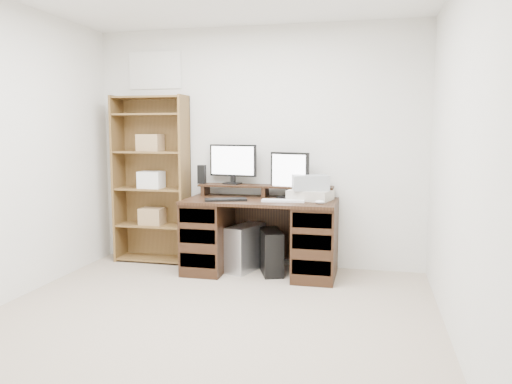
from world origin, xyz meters
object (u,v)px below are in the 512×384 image
(desk, at_px, (261,235))
(tower_black, at_px, (271,252))
(monitor_wide, at_px, (233,162))
(bookshelf, at_px, (152,178))
(tower_silver, at_px, (245,248))
(monitor_small, at_px, (289,173))
(printer, at_px, (310,195))

(desk, xyz_separation_m, tower_black, (0.10, 0.02, -0.17))
(monitor_wide, height_order, bookshelf, bookshelf)
(tower_silver, bearing_deg, monitor_small, 31.34)
(printer, bearing_deg, tower_silver, -166.20)
(desk, distance_m, bookshelf, 1.38)
(desk, xyz_separation_m, printer, (0.48, 0.07, 0.41))
(monitor_wide, relative_size, monitor_small, 1.12)
(desk, distance_m, tower_silver, 0.24)
(monitor_small, relative_size, tower_silver, 0.99)
(monitor_small, xyz_separation_m, tower_silver, (-0.44, -0.10, -0.77))
(desk, relative_size, printer, 3.75)
(tower_silver, xyz_separation_m, bookshelf, (-1.08, 0.15, 0.68))
(desk, bearing_deg, printer, 8.12)
(desk, relative_size, tower_silver, 3.20)
(tower_silver, bearing_deg, bookshelf, -169.57)
(monitor_small, bearing_deg, bookshelf, -162.03)
(monitor_small, bearing_deg, monitor_wide, -168.27)
(monitor_wide, xyz_separation_m, monitor_small, (0.62, -0.09, -0.10))
(monitor_small, xyz_separation_m, bookshelf, (-1.52, 0.05, -0.08))
(monitor_wide, bearing_deg, printer, -2.54)
(monitor_wide, distance_m, tower_black, 1.02)
(monitor_wide, bearing_deg, monitor_small, 1.31)
(monitor_small, relative_size, tower_black, 0.97)
(bookshelf, bearing_deg, desk, -9.61)
(monitor_wide, bearing_deg, tower_silver, -37.13)
(desk, bearing_deg, bookshelf, 170.39)
(desk, relative_size, tower_black, 3.15)
(bookshelf, bearing_deg, monitor_small, -2.02)
(monitor_wide, xyz_separation_m, tower_silver, (0.18, -0.19, -0.87))
(tower_silver, distance_m, bookshelf, 1.29)
(desk, xyz_separation_m, tower_silver, (-0.18, 0.06, -0.15))
(tower_black, bearing_deg, tower_silver, 150.82)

